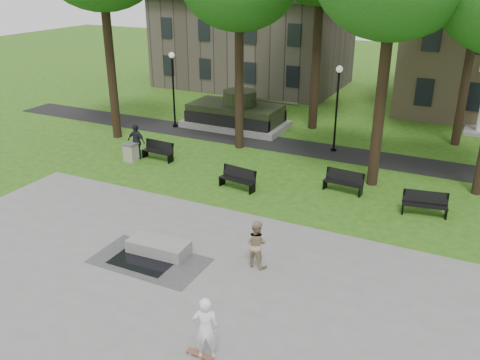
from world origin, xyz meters
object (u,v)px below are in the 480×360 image
Objects in this scene: friend_watching at (256,244)px; concrete_block at (159,246)px; park_bench_0 at (158,150)px; skateboarder at (206,328)px; trash_bin at (131,152)px.

concrete_block is at bearing 17.23° from friend_watching.
concrete_block is 1.30× the size of friend_watching.
friend_watching is at bearing -35.51° from park_bench_0.
park_bench_0 is (-9.75, 11.92, -0.42)m from skateboarder.
friend_watching reaches higher than trash_bin.
skateboarder is at bearing 103.99° from friend_watching.
park_bench_0 is at bearing 124.68° from concrete_block.
park_bench_0 reaches higher than trash_bin.
skateboarder reaches higher than concrete_block.
friend_watching is 1.76× the size of trash_bin.
friend_watching reaches higher than park_bench_0.
friend_watching is (3.49, 0.73, 0.62)m from concrete_block.
trash_bin is at bearing -26.94° from friend_watching.
skateboarder is 1.93× the size of trash_bin.
friend_watching is at bearing -108.37° from skateboarder.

